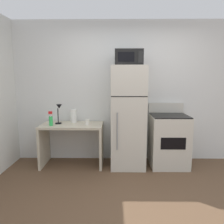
{
  "coord_description": "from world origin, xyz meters",
  "views": [
    {
      "loc": [
        -0.29,
        -2.31,
        1.53
      ],
      "look_at": [
        -0.33,
        1.1,
        1.01
      ],
      "focal_mm": 33.75,
      "sensor_mm": 36.0,
      "label": 1
    }
  ],
  "objects_px": {
    "desk": "(72,137)",
    "coffee_mug": "(87,122)",
    "refrigerator": "(128,117)",
    "oven_range": "(168,140)",
    "paper_towel_roll": "(74,116)",
    "spray_bottle": "(51,120)",
    "microwave": "(129,58)",
    "desk_lamp": "(59,111)"
  },
  "relations": [
    {
      "from": "desk",
      "to": "coffee_mug",
      "type": "distance_m",
      "value": 0.4
    },
    {
      "from": "refrigerator",
      "to": "oven_range",
      "type": "relative_size",
      "value": 1.6
    },
    {
      "from": "oven_range",
      "to": "paper_towel_roll",
      "type": "bearing_deg",
      "value": 174.61
    },
    {
      "from": "spray_bottle",
      "to": "paper_towel_roll",
      "type": "bearing_deg",
      "value": 40.04
    },
    {
      "from": "desk",
      "to": "coffee_mug",
      "type": "bearing_deg",
      "value": -10.26
    },
    {
      "from": "coffee_mug",
      "to": "spray_bottle",
      "type": "distance_m",
      "value": 0.62
    },
    {
      "from": "desk",
      "to": "microwave",
      "type": "distance_m",
      "value": 1.69
    },
    {
      "from": "spray_bottle",
      "to": "microwave",
      "type": "relative_size",
      "value": 0.54
    },
    {
      "from": "desk_lamp",
      "to": "oven_range",
      "type": "bearing_deg",
      "value": -0.65
    },
    {
      "from": "desk",
      "to": "spray_bottle",
      "type": "xyz_separation_m",
      "value": [
        -0.34,
        -0.13,
        0.33
      ]
    },
    {
      "from": "desk",
      "to": "paper_towel_roll",
      "type": "distance_m",
      "value": 0.39
    },
    {
      "from": "microwave",
      "to": "oven_range",
      "type": "xyz_separation_m",
      "value": [
        0.73,
        0.03,
        -1.42
      ]
    },
    {
      "from": "desk_lamp",
      "to": "oven_range",
      "type": "height_order",
      "value": "desk_lamp"
    },
    {
      "from": "desk_lamp",
      "to": "refrigerator",
      "type": "relative_size",
      "value": 0.2
    },
    {
      "from": "coffee_mug",
      "to": "refrigerator",
      "type": "distance_m",
      "value": 0.72
    },
    {
      "from": "oven_range",
      "to": "desk_lamp",
      "type": "bearing_deg",
      "value": 179.35
    },
    {
      "from": "desk_lamp",
      "to": "desk",
      "type": "bearing_deg",
      "value": -3.99
    },
    {
      "from": "desk",
      "to": "refrigerator",
      "type": "distance_m",
      "value": 1.05
    },
    {
      "from": "desk_lamp",
      "to": "refrigerator",
      "type": "height_order",
      "value": "refrigerator"
    },
    {
      "from": "desk",
      "to": "desk_lamp",
      "type": "relative_size",
      "value": 3.06
    },
    {
      "from": "paper_towel_roll",
      "to": "oven_range",
      "type": "relative_size",
      "value": 0.22
    },
    {
      "from": "desk_lamp",
      "to": "refrigerator",
      "type": "bearing_deg",
      "value": -1.58
    },
    {
      "from": "paper_towel_roll",
      "to": "oven_range",
      "type": "bearing_deg",
      "value": -5.39
    },
    {
      "from": "refrigerator",
      "to": "spray_bottle",
      "type": "bearing_deg",
      "value": -175.29
    },
    {
      "from": "microwave",
      "to": "oven_range",
      "type": "distance_m",
      "value": 1.6
    },
    {
      "from": "spray_bottle",
      "to": "oven_range",
      "type": "xyz_separation_m",
      "value": [
        2.05,
        0.12,
        -0.38
      ]
    },
    {
      "from": "paper_towel_roll",
      "to": "spray_bottle",
      "type": "distance_m",
      "value": 0.44
    },
    {
      "from": "spray_bottle",
      "to": "coffee_mug",
      "type": "bearing_deg",
      "value": 7.12
    },
    {
      "from": "desk_lamp",
      "to": "oven_range",
      "type": "relative_size",
      "value": 0.32
    },
    {
      "from": "paper_towel_roll",
      "to": "refrigerator",
      "type": "xyz_separation_m",
      "value": [
        0.99,
        -0.17,
        0.01
      ]
    },
    {
      "from": "microwave",
      "to": "desk_lamp",
      "type": "bearing_deg",
      "value": 177.42
    },
    {
      "from": "desk",
      "to": "microwave",
      "type": "height_order",
      "value": "microwave"
    },
    {
      "from": "desk_lamp",
      "to": "microwave",
      "type": "distance_m",
      "value": 1.51
    },
    {
      "from": "paper_towel_roll",
      "to": "desk",
      "type": "bearing_deg",
      "value": -90.33
    },
    {
      "from": "desk_lamp",
      "to": "microwave",
      "type": "relative_size",
      "value": 0.77
    },
    {
      "from": "desk",
      "to": "paper_towel_roll",
      "type": "relative_size",
      "value": 4.5
    },
    {
      "from": "refrigerator",
      "to": "microwave",
      "type": "height_order",
      "value": "microwave"
    },
    {
      "from": "coffee_mug",
      "to": "microwave",
      "type": "xyz_separation_m",
      "value": [
        0.71,
        0.01,
        1.09
      ]
    },
    {
      "from": "oven_range",
      "to": "spray_bottle",
      "type": "bearing_deg",
      "value": -176.65
    },
    {
      "from": "coffee_mug",
      "to": "desk_lamp",
      "type": "bearing_deg",
      "value": 172.56
    },
    {
      "from": "coffee_mug",
      "to": "oven_range",
      "type": "relative_size",
      "value": 0.09
    },
    {
      "from": "microwave",
      "to": "oven_range",
      "type": "relative_size",
      "value": 0.42
    }
  ]
}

